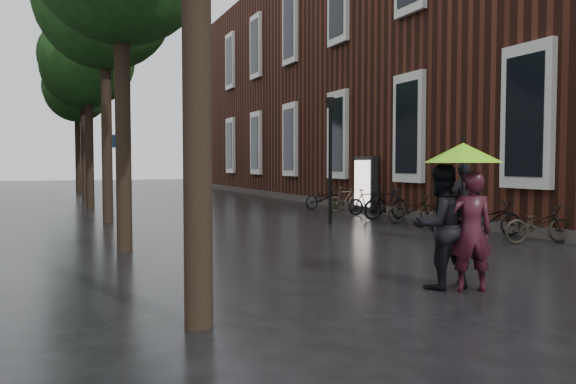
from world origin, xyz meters
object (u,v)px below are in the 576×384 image
pedestrian_walking (464,203)px  lamp_post (330,147)px  person_black (440,226)px  parked_bicycles (405,207)px  person_burgundy (471,231)px  ad_lightbox (366,184)px

pedestrian_walking → lamp_post: (-0.91, 4.92, 1.39)m
person_black → lamp_post: size_ratio=0.48×
lamp_post → pedestrian_walking: bearing=-79.5°
pedestrian_walking → lamp_post: lamp_post is taller
parked_bicycles → lamp_post: bearing=168.1°
pedestrian_walking → person_burgundy: bearing=49.1°
pedestrian_walking → lamp_post: bearing=-81.0°
person_black → parked_bicycles: bearing=-119.7°
parked_bicycles → lamp_post: lamp_post is taller
lamp_post → parked_bicycles: bearing=-11.9°
person_burgundy → ad_lightbox: bearing=-92.3°
person_black → parked_bicycles: 9.35m
person_burgundy → pedestrian_walking: 5.01m
person_black → parked_bicycles: (4.89, 7.96, -0.45)m
parked_bicycles → person_black: bearing=-121.5°
person_burgundy → person_black: size_ratio=0.94×
ad_lightbox → parked_bicycles: bearing=-98.4°
parked_bicycles → person_burgundy: bearing=-119.1°
lamp_post → person_burgundy: bearing=-104.4°
person_burgundy → ad_lightbox: ad_lightbox is taller
parked_bicycles → lamp_post: size_ratio=3.00×
person_burgundy → person_black: person_black is taller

